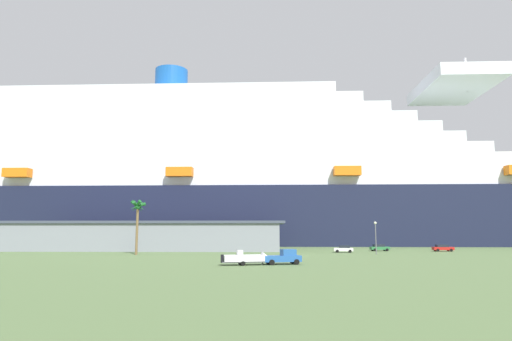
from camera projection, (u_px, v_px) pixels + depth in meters
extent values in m
plane|color=#567042|center=(282.00, 249.00, 115.99)|extent=(600.00, 600.00, 0.00)
cube|color=#191E38|center=(264.00, 217.00, 148.16)|extent=(219.65, 43.42, 18.59)
cube|color=white|center=(264.00, 185.00, 149.62)|extent=(193.36, 39.47, 3.35)
cube|color=white|center=(251.00, 175.00, 150.25)|extent=(185.98, 38.89, 3.35)
cube|color=white|center=(239.00, 165.00, 150.87)|extent=(178.33, 38.03, 3.35)
cube|color=white|center=(226.00, 156.00, 151.50)|extent=(168.71, 37.23, 3.35)
cube|color=white|center=(213.00, 146.00, 152.12)|extent=(161.28, 36.62, 3.35)
cube|color=white|center=(201.00, 137.00, 152.75)|extent=(156.21, 35.77, 3.35)
cube|color=white|center=(189.00, 128.00, 153.37)|extent=(149.99, 35.09, 3.35)
cube|color=white|center=(177.00, 118.00, 154.00)|extent=(142.99, 33.94, 3.35)
cube|color=white|center=(164.00, 109.00, 154.62)|extent=(134.66, 32.89, 3.35)
cube|color=white|center=(153.00, 100.00, 155.25)|extent=(126.27, 32.16, 3.35)
cube|color=white|center=(454.00, 86.00, 151.45)|extent=(23.69, 35.86, 4.00)
cylinder|color=#1959B2|center=(171.00, 83.00, 155.82)|extent=(11.96, 11.96, 9.16)
cylinder|color=silver|center=(466.00, 75.00, 151.80)|extent=(0.80, 0.80, 12.00)
cube|color=orange|center=(17.00, 173.00, 136.81)|extent=(8.16, 3.63, 2.80)
cube|color=orange|center=(180.00, 172.00, 134.72)|extent=(8.16, 3.63, 2.80)
cube|color=orange|center=(347.00, 171.00, 132.64)|extent=(8.16, 3.63, 2.80)
cube|color=gray|center=(148.00, 237.00, 113.37)|extent=(68.18, 26.80, 6.54)
cube|color=#3F4759|center=(148.00, 223.00, 113.84)|extent=(70.91, 27.87, 0.60)
cube|color=#2659A5|center=(282.00, 259.00, 64.70)|extent=(5.91, 3.21, 0.90)
cube|color=#2659A5|center=(288.00, 252.00, 65.06)|extent=(2.38, 2.25, 0.90)
cube|color=#26333F|center=(292.00, 253.00, 65.21)|extent=(0.48, 1.66, 0.63)
cylinder|color=black|center=(292.00, 261.00, 66.07)|extent=(0.84, 0.45, 0.80)
cylinder|color=black|center=(297.00, 262.00, 64.14)|extent=(0.84, 0.45, 0.80)
cylinder|color=black|center=(268.00, 261.00, 65.18)|extent=(0.84, 0.45, 0.80)
cylinder|color=black|center=(272.00, 262.00, 63.26)|extent=(0.84, 0.45, 0.80)
cube|color=#595960|center=(244.00, 262.00, 63.30)|extent=(6.70, 3.18, 0.16)
cube|color=#595960|center=(269.00, 261.00, 64.21)|extent=(2.09, 0.59, 0.10)
cylinder|color=black|center=(240.00, 262.00, 64.16)|extent=(0.67, 0.36, 0.64)
cylinder|color=black|center=(243.00, 263.00, 62.27)|extent=(0.67, 0.36, 0.64)
cube|color=white|center=(244.00, 258.00, 63.37)|extent=(6.17, 3.24, 0.90)
cone|color=white|center=(266.00, 258.00, 64.16)|extent=(1.57, 2.00, 1.77)
cube|color=silver|center=(240.00, 253.00, 63.34)|extent=(1.00, 1.15, 0.70)
cube|color=black|center=(222.00, 258.00, 62.63)|extent=(0.46, 0.57, 1.10)
cylinder|color=brown|center=(137.00, 231.00, 90.25)|extent=(0.51, 0.51, 9.74)
cone|color=#195923|center=(140.00, 206.00, 90.89)|extent=(0.94, 3.22, 1.83)
cone|color=#195923|center=(139.00, 206.00, 91.27)|extent=(3.07, 1.94, 2.18)
cone|color=#195923|center=(137.00, 206.00, 91.22)|extent=(2.66, 2.25, 2.62)
cone|color=#195923|center=(136.00, 206.00, 90.95)|extent=(1.02, 3.09, 2.26)
cone|color=#195923|center=(136.00, 206.00, 90.60)|extent=(2.66, 2.28, 2.59)
cone|color=#195923|center=(138.00, 206.00, 90.54)|extent=(3.22, 1.79, 1.76)
sphere|color=#195923|center=(138.00, 207.00, 90.90)|extent=(1.10, 1.10, 1.10)
cylinder|color=slate|center=(376.00, 239.00, 91.67)|extent=(0.20, 0.20, 6.22)
sphere|color=#F9F2CC|center=(375.00, 223.00, 92.12)|extent=(0.56, 0.56, 0.56)
cube|color=white|center=(343.00, 249.00, 98.49)|extent=(4.41, 2.34, 0.70)
cube|color=#1E232D|center=(344.00, 247.00, 98.55)|extent=(2.55, 1.92, 0.55)
cylinder|color=black|center=(337.00, 251.00, 97.72)|extent=(0.68, 0.31, 0.66)
cylinder|color=black|center=(337.00, 251.00, 99.50)|extent=(0.68, 0.31, 0.66)
cylinder|color=black|center=(350.00, 251.00, 97.39)|extent=(0.68, 0.31, 0.66)
cylinder|color=black|center=(349.00, 251.00, 99.17)|extent=(0.68, 0.31, 0.66)
cube|color=red|center=(443.00, 248.00, 103.64)|extent=(4.76, 2.14, 0.70)
cube|color=#1E232D|center=(442.00, 246.00, 103.73)|extent=(2.70, 1.84, 0.55)
cylinder|color=black|center=(448.00, 250.00, 104.46)|extent=(0.67, 0.26, 0.66)
cylinder|color=black|center=(451.00, 250.00, 102.59)|extent=(0.67, 0.26, 0.66)
cylinder|color=black|center=(435.00, 250.00, 104.59)|extent=(0.67, 0.26, 0.66)
cylinder|color=black|center=(438.00, 250.00, 102.73)|extent=(0.67, 0.26, 0.66)
cube|color=#2D723F|center=(380.00, 248.00, 105.42)|extent=(4.53, 2.06, 0.70)
cube|color=#1E232D|center=(379.00, 246.00, 105.49)|extent=(2.56, 1.78, 0.55)
cylinder|color=black|center=(384.00, 249.00, 106.38)|extent=(0.67, 0.25, 0.66)
cylinder|color=black|center=(387.00, 250.00, 104.54)|extent=(0.67, 0.25, 0.66)
cylinder|color=black|center=(372.00, 249.00, 106.21)|extent=(0.67, 0.25, 0.66)
cylinder|color=black|center=(375.00, 250.00, 104.37)|extent=(0.67, 0.25, 0.66)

